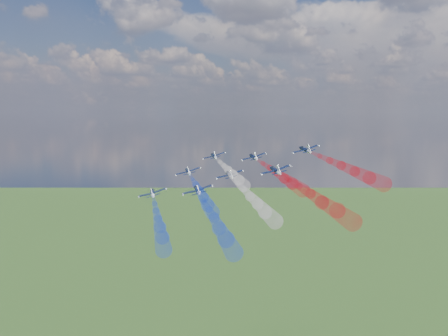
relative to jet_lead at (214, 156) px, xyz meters
The scene contains 16 objects.
jet_lead is the anchor object (origin of this frame).
trail_lead 25.08m from the jet_lead, 45.90° to the right, with size 3.42×41.10×3.42m, color white, non-canonical shape.
jet_inner_left 18.81m from the jet_lead, 80.90° to the right, with size 8.20×10.25×2.73m, color black, non-canonical shape.
trail_inner_left 41.88m from the jet_lead, 60.72° to the right, with size 3.42×41.10×3.42m, color blue, non-canonical shape.
jet_inner_right 18.10m from the jet_lead, 12.17° to the right, with size 8.20×10.25×2.73m, color black, non-canonical shape.
trail_inner_right 41.30m from the jet_lead, 31.83° to the right, with size 3.42×41.10×3.42m, color red, non-canonical shape.
jet_outer_left 36.10m from the jet_lead, 84.49° to the right, with size 8.20×10.25×2.73m, color black, non-canonical shape.
trail_outer_left 57.81m from the jet_lead, 68.62° to the right, with size 3.42×41.10×3.42m, color blue, non-canonical shape.
jet_center_third 27.99m from the jet_lead, 46.41° to the right, with size 8.20×10.25×2.73m, color black, non-canonical shape.
trail_center_third 53.07m from the jet_lead, 46.17° to the right, with size 3.42×41.10×3.42m, color white, non-canonical shape.
jet_outer_right 36.99m from the jet_lead, ahead, with size 8.20×10.25×2.73m, color black, non-canonical shape.
trail_outer_right 58.91m from the jet_lead, 24.41° to the right, with size 3.42×41.10×3.42m, color red, non-canonical shape.
jet_rear_left 41.93m from the jet_lead, 61.39° to the right, with size 8.20×10.25×2.73m, color black, non-canonical shape.
trail_rear_left 66.42m from the jet_lead, 55.59° to the right, with size 3.42×41.10×3.42m, color blue, non-canonical shape.
jet_rear_right 44.10m from the jet_lead, 34.59° to the right, with size 8.20×10.25×2.73m, color black, non-canonical shape.
trail_rear_right 68.82m from the jet_lead, 38.68° to the right, with size 3.42×41.10×3.42m, color red, non-canonical shape.
Camera 1 is at (104.08, -112.01, 153.16)m, focal length 39.40 mm.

